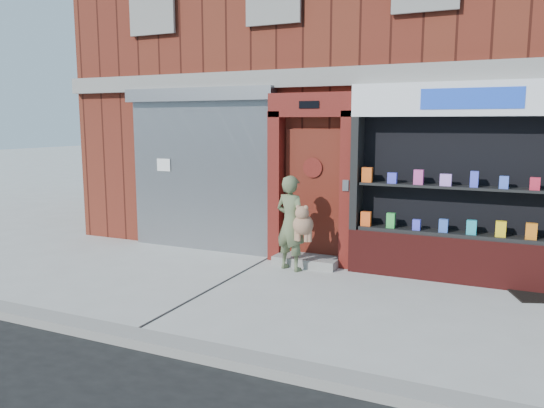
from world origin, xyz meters
The scene contains 7 objects.
ground centered at (0.00, 0.00, 0.00)m, with size 80.00×80.00×0.00m, color #9E9E99.
curb centered at (0.00, -2.15, 0.06)m, with size 60.00×0.30×0.12m, color gray.
building centered at (0.00, 5.99, 4.00)m, with size 12.00×8.16×8.00m.
shutter_bay centered at (-3.00, 1.93, 1.72)m, with size 3.10×0.30×3.04m.
red_door_bay centered at (-0.75, 1.86, 1.46)m, with size 1.52×0.58×2.90m.
pharmacy_bay centered at (1.75, 1.81, 1.37)m, with size 3.50×0.41×3.00m.
woman centered at (-0.86, 1.30, 0.79)m, with size 0.77×0.57×1.57m.
Camera 1 is at (2.38, -6.55, 2.41)m, focal length 35.00 mm.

